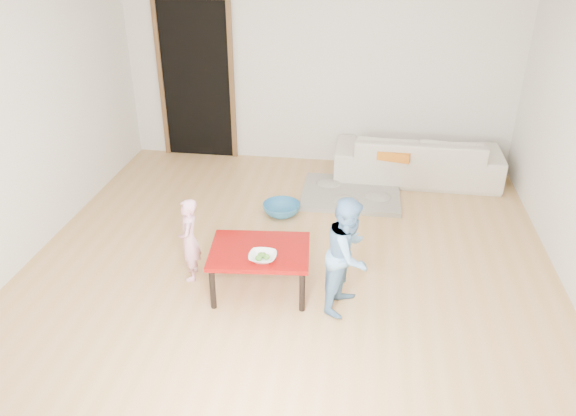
% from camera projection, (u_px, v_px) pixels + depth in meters
% --- Properties ---
extents(floor, '(5.00, 5.00, 0.01)m').
position_uv_depth(floor, '(291.00, 257.00, 5.48)').
color(floor, tan).
rests_on(floor, ground).
extents(back_wall, '(5.00, 0.02, 2.60)m').
position_uv_depth(back_wall, '(319.00, 64.00, 7.06)').
color(back_wall, silver).
rests_on(back_wall, floor).
extents(left_wall, '(0.02, 5.00, 2.60)m').
position_uv_depth(left_wall, '(24.00, 118.00, 5.19)').
color(left_wall, silver).
rests_on(left_wall, floor).
extents(doorway, '(1.02, 0.08, 2.11)m').
position_uv_depth(doorway, '(197.00, 81.00, 7.38)').
color(doorway, brown).
rests_on(doorway, back_wall).
extents(sofa, '(2.02, 0.81, 0.59)m').
position_uv_depth(sofa, '(417.00, 157.00, 6.97)').
color(sofa, beige).
rests_on(sofa, floor).
extents(cushion, '(0.47, 0.44, 0.11)m').
position_uv_depth(cushion, '(395.00, 152.00, 6.72)').
color(cushion, orange).
rests_on(cushion, sofa).
extents(red_table, '(0.91, 0.71, 0.43)m').
position_uv_depth(red_table, '(260.00, 270.00, 4.91)').
color(red_table, maroon).
rests_on(red_table, floor).
extents(bowl, '(0.23, 0.23, 0.06)m').
position_uv_depth(bowl, '(263.00, 257.00, 4.65)').
color(bowl, white).
rests_on(bowl, red_table).
extents(broccoli, '(0.12, 0.12, 0.06)m').
position_uv_depth(broccoli, '(263.00, 257.00, 4.65)').
color(broccoli, '#2D5919').
rests_on(broccoli, red_table).
extents(child_pink, '(0.24, 0.32, 0.79)m').
position_uv_depth(child_pink, '(189.00, 240.00, 5.01)').
color(child_pink, pink).
rests_on(child_pink, floor).
extents(child_blue, '(0.52, 0.59, 1.02)m').
position_uv_depth(child_blue, '(348.00, 254.00, 4.58)').
color(child_blue, '#64AAE9').
rests_on(child_blue, floor).
extents(basin, '(0.42, 0.42, 0.13)m').
position_uv_depth(basin, '(282.00, 209.00, 6.23)').
color(basin, teal).
rests_on(basin, floor).
extents(blanket, '(1.14, 0.95, 0.06)m').
position_uv_depth(blanket, '(351.00, 194.00, 6.66)').
color(blanket, '#9D988A').
rests_on(blanket, floor).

